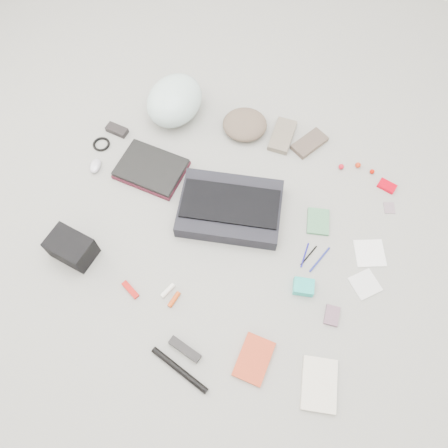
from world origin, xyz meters
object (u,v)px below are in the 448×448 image
at_px(messenger_bag, 230,208).
at_px(bike_helmet, 174,101).
at_px(book_red, 254,359).
at_px(camera_bag, 72,248).
at_px(accordion_wallet, 303,287).
at_px(laptop, 151,167).

distance_m(messenger_bag, bike_helmet, 0.66).
bearing_deg(bike_helmet, book_red, -46.96).
distance_m(camera_bag, accordion_wallet, 1.02).
height_order(messenger_bag, camera_bag, camera_bag).
bearing_deg(bike_helmet, laptop, -79.42).
bearing_deg(laptop, messenger_bag, -6.77).
height_order(messenger_bag, accordion_wallet, messenger_bag).
xyz_separation_m(laptop, book_red, (0.81, -0.61, -0.02)).
bearing_deg(book_red, accordion_wallet, 76.26).
height_order(laptop, book_red, laptop).
distance_m(laptop, book_red, 1.01).
relative_size(book_red, accordion_wallet, 2.11).
relative_size(messenger_bag, laptop, 1.49).
bearing_deg(book_red, bike_helmet, 129.28).
height_order(camera_bag, accordion_wallet, camera_bag).
distance_m(laptop, accordion_wallet, 0.92).
bearing_deg(accordion_wallet, camera_bag, 179.37).
relative_size(laptop, camera_bag, 1.66).
distance_m(messenger_bag, accordion_wallet, 0.48).
xyz_separation_m(bike_helmet, accordion_wallet, (0.94, -0.62, -0.08)).
xyz_separation_m(bike_helmet, camera_bag, (-0.04, -0.90, -0.04)).
xyz_separation_m(laptop, bike_helmet, (-0.06, 0.37, 0.07)).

